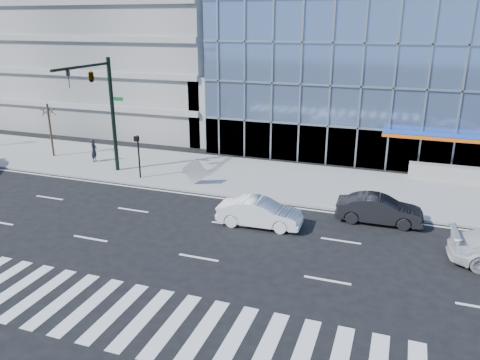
% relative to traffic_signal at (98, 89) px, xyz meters
% --- Properties ---
extents(ground, '(160.00, 160.00, 0.00)m').
position_rel_traffic_signal_xyz_m(ground, '(11.00, -4.57, -6.16)').
color(ground, black).
rests_on(ground, ground).
extents(sidewalk, '(120.00, 8.00, 0.15)m').
position_rel_traffic_signal_xyz_m(sidewalk, '(11.00, 3.43, -6.09)').
color(sidewalk, gray).
rests_on(sidewalk, ground).
extents(theatre_building, '(42.00, 26.00, 15.00)m').
position_rel_traffic_signal_xyz_m(theatre_building, '(25.00, 21.43, 1.34)').
color(theatre_building, '#6984AF').
rests_on(theatre_building, ground).
extents(parking_garage, '(24.00, 24.00, 20.00)m').
position_rel_traffic_signal_xyz_m(parking_garage, '(-9.00, 21.43, 3.84)').
color(parking_garage, gray).
rests_on(parking_garage, ground).
extents(ramp_block, '(6.00, 8.00, 6.00)m').
position_rel_traffic_signal_xyz_m(ramp_block, '(5.00, 13.43, -3.16)').
color(ramp_block, gray).
rests_on(ramp_block, ground).
extents(traffic_signal, '(1.14, 5.74, 8.00)m').
position_rel_traffic_signal_xyz_m(traffic_signal, '(0.00, 0.00, 0.00)').
color(traffic_signal, black).
rests_on(traffic_signal, sidewalk).
extents(ped_signal_post, '(0.30, 0.33, 3.00)m').
position_rel_traffic_signal_xyz_m(ped_signal_post, '(2.50, 0.37, -4.02)').
color(ped_signal_post, black).
rests_on(ped_signal_post, sidewalk).
extents(street_tree_near, '(1.10, 1.10, 4.23)m').
position_rel_traffic_signal_xyz_m(street_tree_near, '(-7.00, 2.93, -2.39)').
color(street_tree_near, '#332319').
rests_on(street_tree_near, sidewalk).
extents(white_sedan, '(4.59, 1.76, 1.49)m').
position_rel_traffic_signal_xyz_m(white_sedan, '(12.59, -4.15, -5.42)').
color(white_sedan, white).
rests_on(white_sedan, ground).
extents(dark_sedan, '(4.61, 1.70, 1.51)m').
position_rel_traffic_signal_xyz_m(dark_sedan, '(18.59, -1.57, -5.41)').
color(dark_sedan, black).
rests_on(dark_sedan, ground).
extents(pedestrian, '(0.55, 0.72, 1.76)m').
position_rel_traffic_signal_xyz_m(pedestrian, '(-2.88, 2.70, -5.14)').
color(pedestrian, black).
rests_on(pedestrian, sidewalk).
extents(tilted_panel, '(1.82, 0.17, 1.82)m').
position_rel_traffic_signal_xyz_m(tilted_panel, '(6.69, 0.43, -5.10)').
color(tilted_panel, gray).
rests_on(tilted_panel, sidewalk).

